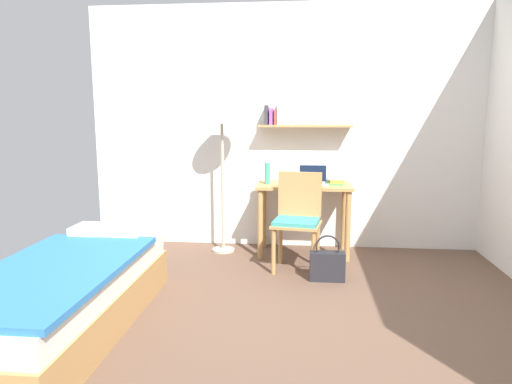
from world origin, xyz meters
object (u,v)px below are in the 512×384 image
(desk, at_px, (304,199))
(desk_chair, at_px, (298,216))
(book_stack, at_px, (336,181))
(bed, at_px, (64,296))
(handbag, at_px, (327,265))
(laptop, at_px, (313,179))
(water_bottle, at_px, (267,173))
(standing_lamp, at_px, (222,121))

(desk, xyz_separation_m, desk_chair, (-0.06, -0.48, -0.08))
(book_stack, bearing_deg, bed, -134.38)
(desk_chair, xyz_separation_m, handbag, (0.27, -0.30, -0.36))
(desk_chair, bearing_deg, book_stack, 54.48)
(handbag, bearing_deg, bed, -147.92)
(laptop, relative_size, handbag, 0.76)
(desk_chair, bearing_deg, water_bottle, 125.00)
(desk, bearing_deg, desk_chair, -96.89)
(water_bottle, relative_size, book_stack, 0.92)
(water_bottle, height_order, handbag, water_bottle)
(desk, height_order, laptop, laptop)
(desk_chair, bearing_deg, laptop, 73.72)
(bed, distance_m, standing_lamp, 2.36)
(desk_chair, bearing_deg, standing_lamp, 148.70)
(bed, distance_m, desk_chair, 2.13)
(bed, bearing_deg, laptop, 48.85)
(standing_lamp, xyz_separation_m, book_stack, (1.17, 0.05, -0.61))
(desk_chair, bearing_deg, desk, 83.11)
(laptop, bearing_deg, handbag, -81.32)
(laptop, height_order, handbag, laptop)
(standing_lamp, bearing_deg, desk_chair, -31.30)
(bed, distance_m, desk, 2.53)
(standing_lamp, xyz_separation_m, handbag, (1.06, -0.78, -1.24))
(bed, xyz_separation_m, water_bottle, (1.23, 1.89, 0.61))
(desk, bearing_deg, book_stack, 9.06)
(standing_lamp, relative_size, book_stack, 6.51)
(bed, xyz_separation_m, laptop, (1.70, 1.94, 0.55))
(standing_lamp, bearing_deg, handbag, -36.32)
(desk_chair, bearing_deg, handbag, -47.98)
(handbag, bearing_deg, laptop, 98.68)
(bed, relative_size, book_stack, 8.19)
(bed, bearing_deg, book_stack, 45.62)
(desk_chair, distance_m, book_stack, 0.71)
(bed, height_order, book_stack, book_stack)
(bed, relative_size, desk_chair, 2.18)
(water_bottle, bearing_deg, handbag, -52.06)
(bed, bearing_deg, standing_lamp, 68.48)
(book_stack, relative_size, handbag, 0.59)
(standing_lamp, height_order, laptop, standing_lamp)
(desk, distance_m, desk_chair, 0.50)
(bed, height_order, handbag, bed)
(water_bottle, bearing_deg, laptop, 5.61)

